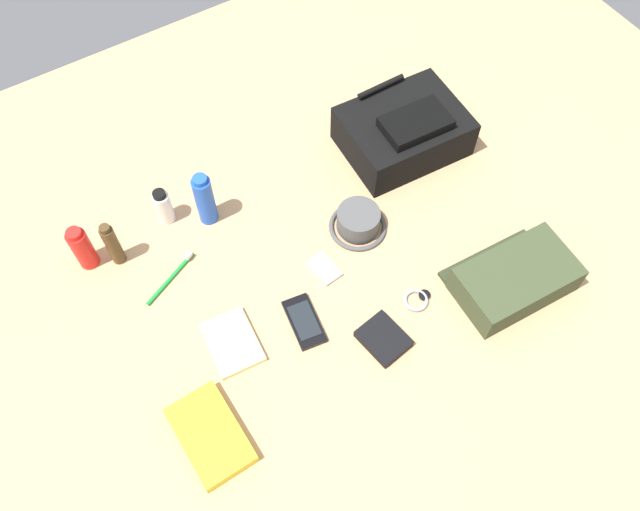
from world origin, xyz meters
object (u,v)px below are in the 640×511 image
object	(u,v)px
cologne_bottle	(113,244)
media_player	(323,270)
backpack	(404,131)
wristwatch	(417,299)
toiletry_pouch	(514,279)
wallet	(383,339)
cell_phone	(304,321)
notepad	(232,343)
paperback_novel	(210,435)
sunscreen_spray	(82,248)
toothbrush	(173,275)
bucket_hat	(358,222)
deodorant_spray	(205,199)
toothpaste_tube	(163,207)

from	to	relation	value
cologne_bottle	media_player	xyz separation A→B (m)	(0.42, -0.30, -0.07)
backpack	wristwatch	size ratio (longest dim) A/B	4.73
toiletry_pouch	wallet	distance (m)	0.35
cell_phone	notepad	xyz separation A→B (m)	(-0.17, 0.04, 0.00)
paperback_novel	wallet	world-z (taller)	paperback_novel
toiletry_pouch	sunscreen_spray	world-z (taller)	sunscreen_spray
cologne_bottle	toothbrush	bearing A→B (deg)	-51.66
toiletry_pouch	wallet	bearing A→B (deg)	172.26
wallet	bucket_hat	bearing A→B (deg)	58.64
backpack	toiletry_pouch	bearing A→B (deg)	-93.81
bucket_hat	sunscreen_spray	distance (m)	0.69
media_player	wristwatch	xyz separation A→B (m)	(0.15, -0.19, 0.00)
sunscreen_spray	paperback_novel	bearing A→B (deg)	-84.24
wristwatch	wallet	distance (m)	0.14
backpack	sunscreen_spray	xyz separation A→B (m)	(-0.89, 0.11, 0.00)
sunscreen_spray	toothbrush	bearing A→B (deg)	-43.15
toiletry_pouch	deodorant_spray	bearing A→B (deg)	132.86
sunscreen_spray	media_player	size ratio (longest dim) A/B	1.56
sunscreen_spray	paperback_novel	xyz separation A→B (m)	(0.06, -0.56, -0.05)
toiletry_pouch	notepad	world-z (taller)	toiletry_pouch
backpack	cell_phone	distance (m)	0.61
toothpaste_tube	wallet	distance (m)	0.65
paperback_novel	notepad	xyz separation A→B (m)	(0.14, 0.17, -0.01)
cologne_bottle	deodorant_spray	xyz separation A→B (m)	(0.25, -0.01, 0.01)
backpack	toothbrush	xyz separation A→B (m)	(-0.73, -0.04, -0.06)
cologne_bottle	notepad	world-z (taller)	cologne_bottle
toiletry_pouch	cologne_bottle	world-z (taller)	cologne_bottle
bucket_hat	cologne_bottle	world-z (taller)	cologne_bottle
bucket_hat	toothbrush	xyz separation A→B (m)	(-0.47, 0.12, -0.02)
toothpaste_tube	toothbrush	xyz separation A→B (m)	(-0.06, -0.17, -0.05)
deodorant_spray	wristwatch	size ratio (longest dim) A/B	2.38
wallet	deodorant_spray	bearing A→B (deg)	101.05
bucket_hat	sunscreen_spray	bearing A→B (deg)	156.62
cologne_bottle	bucket_hat	bearing A→B (deg)	-23.10
toiletry_pouch	toothbrush	xyz separation A→B (m)	(-0.69, 0.47, -0.03)
deodorant_spray	wristwatch	world-z (taller)	deodorant_spray
toiletry_pouch	toothbrush	size ratio (longest dim) A/B	1.79
paperback_novel	media_player	distance (m)	0.48
toothpaste_tube	deodorant_spray	distance (m)	0.11
deodorant_spray	wallet	world-z (taller)	deodorant_spray
wristwatch	toothbrush	distance (m)	0.60
cell_phone	deodorant_spray	bearing A→B (deg)	97.86
bucket_hat	toothpaste_tube	distance (m)	0.50
backpack	deodorant_spray	size ratio (longest dim) A/B	1.98
bucket_hat	toothpaste_tube	xyz separation A→B (m)	(-0.41, 0.29, 0.03)
backpack	cell_phone	xyz separation A→B (m)	(-0.52, -0.32, -0.06)
backpack	wristwatch	world-z (taller)	backpack
bucket_hat	cologne_bottle	distance (m)	0.61
toothpaste_tube	wristwatch	distance (m)	0.68
toothpaste_tube	paperback_novel	xyz separation A→B (m)	(-0.17, -0.57, -0.04)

